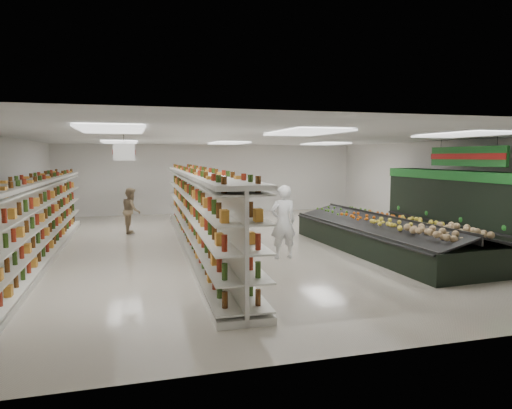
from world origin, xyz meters
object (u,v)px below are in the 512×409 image
object	(u,v)px
produce_island	(387,235)
shopper_main	(283,222)
gondola_center	(199,214)
shopper_background	(131,210)
soda_endcap	(229,201)
gondola_left	(35,223)

from	to	relation	value
produce_island	shopper_main	bearing A→B (deg)	-178.84
gondola_center	shopper_main	bearing A→B (deg)	-42.75
gondola_center	shopper_background	xyz separation A→B (m)	(-1.86, 3.34, -0.23)
produce_island	soda_endcap	xyz separation A→B (m)	(-2.70, 8.51, 0.24)
gondola_left	soda_endcap	xyz separation A→B (m)	(6.55, 7.06, -0.24)
gondola_center	shopper_main	size ratio (longest dim) A/B	6.68
produce_island	soda_endcap	bearing A→B (deg)	107.62
gondola_left	soda_endcap	distance (m)	9.64
soda_endcap	shopper_background	size ratio (longest dim) A/B	0.93
soda_endcap	gondola_left	bearing A→B (deg)	-132.87
produce_island	shopper_background	size ratio (longest dim) A/B	4.43
shopper_main	gondola_left	bearing A→B (deg)	-15.41
soda_endcap	shopper_main	bearing A→B (deg)	-92.64
shopper_background	gondola_center	bearing A→B (deg)	-152.20
shopper_main	shopper_background	distance (m)	6.45
gondola_center	soda_endcap	xyz separation A→B (m)	(2.31, 6.69, -0.31)
gondola_center	soda_endcap	bearing A→B (deg)	72.62
gondola_left	shopper_background	world-z (taller)	gondola_left
gondola_center	shopper_background	world-z (taller)	gondola_center
produce_island	soda_endcap	distance (m)	8.93
produce_island	shopper_background	bearing A→B (deg)	143.09
gondola_left	soda_endcap	world-z (taller)	gondola_left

